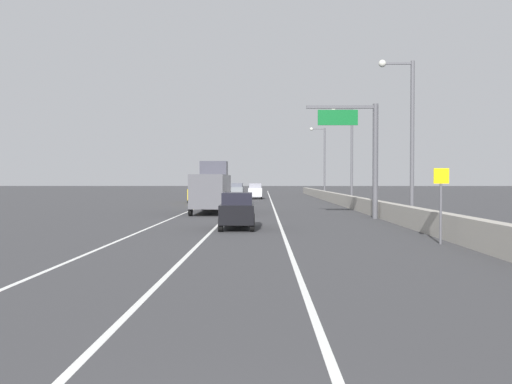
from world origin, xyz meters
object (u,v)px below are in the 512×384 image
speed_advisory_sign (441,200)px  car_white_1 (213,191)px  lamp_post_right_third (349,149)px  car_gray_3 (237,190)px  car_silver_4 (255,191)px  car_yellow_2 (198,193)px  lamp_post_right_fourth (323,158)px  car_black_0 (238,211)px  box_truck (212,189)px  overhead_sign_gantry (364,146)px  lamp_post_right_second (408,129)px

speed_advisory_sign → car_white_1: speed_advisory_sign is taller
lamp_post_right_third → car_gray_3: (-12.38, 29.33, -4.56)m
speed_advisory_sign → car_silver_4: bearing=99.0°
speed_advisory_sign → car_yellow_2: bearing=110.1°
lamp_post_right_third → lamp_post_right_fourth: (-0.32, 20.69, 0.00)m
car_black_0 → car_silver_4: size_ratio=1.02×
car_silver_4 → car_gray_3: bearing=106.0°
car_gray_3 → box_truck: box_truck is taller
lamp_post_right_third → car_black_0: bearing=-111.3°
overhead_sign_gantry → speed_advisory_sign: bearing=-88.2°
car_gray_3 → box_truck: bearing=-90.0°
lamp_post_right_third → lamp_post_right_fourth: 20.69m
lamp_post_right_second → lamp_post_right_third: size_ratio=1.00×
overhead_sign_gantry → car_black_0: overhead_sign_gantry is taller
speed_advisory_sign → car_black_0: bearing=141.6°
box_truck → car_yellow_2: bearing=100.1°
lamp_post_right_second → lamp_post_right_fourth: size_ratio=1.00×
car_white_1 → car_silver_4: 6.71m
box_truck → car_white_1: bearing=95.1°
speed_advisory_sign → lamp_post_right_third: size_ratio=0.31×
car_yellow_2 → car_gray_3: (3.36, 21.74, -0.03)m
lamp_post_right_fourth → car_white_1: size_ratio=2.06×
car_gray_3 → car_yellow_2: bearing=-98.8°
car_gray_3 → car_white_1: bearing=-113.3°
lamp_post_right_second → box_truck: size_ratio=1.10×
lamp_post_right_second → car_yellow_2: 32.79m
lamp_post_right_second → car_gray_3: lamp_post_right_second is taller
lamp_post_right_fourth → car_black_0: (-9.41, -45.69, -4.64)m
car_yellow_2 → box_truck: 19.18m
car_black_0 → car_white_1: car_white_1 is taller
car_white_1 → car_yellow_2: car_yellow_2 is taller
speed_advisory_sign → lamp_post_right_second: bearing=81.7°
lamp_post_right_third → overhead_sign_gantry: bearing=-95.9°
overhead_sign_gantry → box_truck: size_ratio=0.85×
car_white_1 → car_yellow_2: 14.70m
lamp_post_right_fourth → car_white_1: lamp_post_right_fourth is taller
speed_advisory_sign → car_yellow_2: speed_advisory_sign is taller
lamp_post_right_third → car_yellow_2: lamp_post_right_third is taller
car_white_1 → car_gray_3: (3.03, 7.04, 0.02)m
speed_advisory_sign → overhead_sign_gantry: bearing=91.8°
lamp_post_right_third → car_silver_4: bearing=116.2°
car_silver_4 → speed_advisory_sign: bearing=-81.0°
car_gray_3 → car_silver_4: bearing=-74.0°
lamp_post_right_third → lamp_post_right_fourth: size_ratio=1.00×
car_black_0 → box_truck: 14.01m
car_yellow_2 → car_gray_3: car_yellow_2 is taller
speed_advisory_sign → lamp_post_right_fourth: size_ratio=0.31×
car_white_1 → car_gray_3: 7.66m
car_gray_3 → speed_advisory_sign: bearing=-79.8°
overhead_sign_gantry → car_white_1: size_ratio=1.60×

